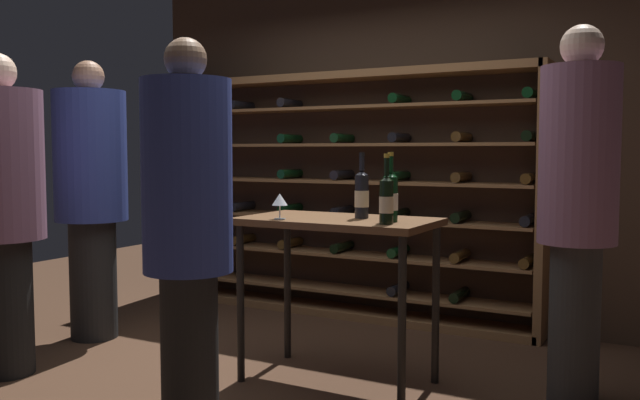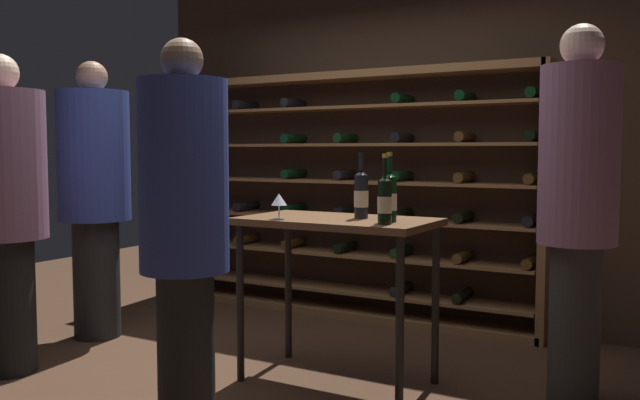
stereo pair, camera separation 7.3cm
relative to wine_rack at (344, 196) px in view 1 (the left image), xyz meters
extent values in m
plane|color=#472D1E|center=(0.35, -1.60, -0.98)|extent=(9.61, 9.61, 0.00)
cube|color=#3D2B1E|center=(0.35, 0.21, 0.47)|extent=(4.52, 0.10, 2.90)
cube|color=brown|center=(-1.60, 0.00, 0.01)|extent=(0.06, 0.32, 1.97)
cube|color=brown|center=(1.57, 0.00, 0.01)|extent=(0.06, 0.32, 1.97)
cube|color=brown|center=(-0.02, 0.00, 0.96)|extent=(3.17, 0.32, 0.06)
cube|color=brown|center=(-0.02, 0.00, -0.95)|extent=(3.17, 0.32, 0.06)
cube|color=brown|center=(-0.02, 0.00, -0.77)|extent=(3.09, 0.32, 0.02)
cylinder|color=black|center=(-1.50, 0.00, -0.71)|extent=(0.08, 0.30, 0.08)
cylinder|color=black|center=(0.48, 0.00, -0.71)|extent=(0.08, 0.30, 0.08)
cylinder|color=black|center=(0.98, 0.00, -0.71)|extent=(0.08, 0.30, 0.08)
cube|color=brown|center=(-0.02, 0.00, -0.47)|extent=(3.09, 0.32, 0.02)
cylinder|color=black|center=(-1.50, 0.00, -0.42)|extent=(0.08, 0.30, 0.08)
cylinder|color=#4C3314|center=(-1.01, 0.00, -0.42)|extent=(0.08, 0.30, 0.08)
cylinder|color=#4C3314|center=(-0.51, 0.00, -0.42)|extent=(0.08, 0.30, 0.08)
cylinder|color=black|center=(-0.02, 0.00, -0.42)|extent=(0.08, 0.30, 0.08)
cylinder|color=black|center=(0.48, 0.00, -0.42)|extent=(0.08, 0.30, 0.08)
cylinder|color=#4C3314|center=(0.98, 0.00, -0.42)|extent=(0.08, 0.30, 0.08)
cylinder|color=#4C3314|center=(1.47, 0.00, -0.42)|extent=(0.08, 0.30, 0.08)
cube|color=brown|center=(-0.02, 0.00, -0.18)|extent=(3.09, 0.32, 0.02)
cylinder|color=black|center=(-1.50, 0.00, -0.12)|extent=(0.08, 0.30, 0.08)
cylinder|color=black|center=(-1.01, 0.00, -0.12)|extent=(0.08, 0.30, 0.08)
cylinder|color=black|center=(-0.51, 0.00, -0.12)|extent=(0.08, 0.30, 0.08)
cylinder|color=black|center=(-0.02, 0.00, -0.12)|extent=(0.08, 0.30, 0.08)
cylinder|color=black|center=(0.48, 0.00, -0.12)|extent=(0.08, 0.30, 0.08)
cylinder|color=black|center=(0.98, 0.00, -0.12)|extent=(0.08, 0.30, 0.08)
cylinder|color=black|center=(1.47, 0.00, -0.12)|extent=(0.08, 0.30, 0.08)
cube|color=brown|center=(-0.02, 0.00, 0.12)|extent=(3.09, 0.32, 0.02)
cylinder|color=black|center=(-1.50, 0.00, 0.17)|extent=(0.08, 0.30, 0.08)
cylinder|color=black|center=(-0.51, 0.00, 0.17)|extent=(0.08, 0.30, 0.08)
cylinder|color=black|center=(-0.02, 0.00, 0.17)|extent=(0.08, 0.30, 0.08)
cylinder|color=black|center=(0.48, 0.00, 0.17)|extent=(0.08, 0.30, 0.08)
cylinder|color=#4C3314|center=(0.98, 0.00, 0.17)|extent=(0.08, 0.30, 0.08)
cylinder|color=#4C3314|center=(1.47, 0.00, 0.17)|extent=(0.08, 0.30, 0.08)
cube|color=brown|center=(-0.02, 0.00, 0.41)|extent=(3.09, 0.32, 0.02)
cylinder|color=black|center=(-1.50, 0.00, 0.47)|extent=(0.08, 0.30, 0.08)
cylinder|color=black|center=(-0.51, 0.00, 0.47)|extent=(0.08, 0.30, 0.08)
cylinder|color=black|center=(-0.02, 0.00, 0.47)|extent=(0.08, 0.30, 0.08)
cylinder|color=black|center=(0.48, 0.00, 0.47)|extent=(0.08, 0.30, 0.08)
cylinder|color=#4C3314|center=(0.98, 0.00, 0.47)|extent=(0.08, 0.30, 0.08)
cylinder|color=black|center=(1.47, 0.00, 0.47)|extent=(0.08, 0.30, 0.08)
cube|color=brown|center=(-0.02, 0.00, 0.71)|extent=(3.09, 0.32, 0.02)
cylinder|color=black|center=(-1.01, 0.00, 0.76)|extent=(0.08, 0.30, 0.08)
cylinder|color=black|center=(-0.51, 0.00, 0.76)|extent=(0.08, 0.30, 0.08)
cylinder|color=black|center=(0.48, 0.00, 0.76)|extent=(0.08, 0.30, 0.08)
cylinder|color=black|center=(0.98, 0.00, 0.76)|extent=(0.08, 0.30, 0.08)
cylinder|color=black|center=(1.47, 0.00, 0.76)|extent=(0.08, 0.30, 0.08)
cube|color=brown|center=(0.70, -1.46, -0.04)|extent=(1.10, 0.62, 0.04)
cylinder|color=black|center=(0.19, -1.72, -0.52)|extent=(0.04, 0.04, 0.92)
cylinder|color=black|center=(1.20, -1.72, -0.52)|extent=(0.04, 0.04, 0.92)
cylinder|color=black|center=(0.19, -1.20, -0.52)|extent=(0.04, 0.04, 0.92)
cylinder|color=black|center=(1.20, -1.20, -0.52)|extent=(0.04, 0.04, 0.92)
cylinder|color=black|center=(-1.28, -1.47, -0.56)|extent=(0.33, 0.33, 0.85)
cylinder|color=#2D3D8C|center=(-1.28, -1.47, 0.33)|extent=(0.51, 0.51, 0.92)
sphere|color=#AD7A5B|center=(-1.28, -1.47, 0.89)|extent=(0.22, 0.22, 0.22)
cylinder|color=black|center=(0.48, -2.52, -0.58)|extent=(0.26, 0.26, 0.80)
cylinder|color=#2D3D8C|center=(0.48, -2.52, 0.25)|extent=(0.40, 0.40, 0.87)
sphere|color=brown|center=(0.48, -2.52, 0.77)|extent=(0.19, 0.19, 0.19)
cylinder|color=black|center=(-1.13, -2.29, -0.57)|extent=(0.33, 0.33, 0.82)
cylinder|color=#7A516B|center=(-1.13, -2.29, 0.28)|extent=(0.50, 0.50, 0.89)
cylinder|color=#282828|center=(1.95, -1.13, -0.55)|extent=(0.26, 0.26, 0.86)
cylinder|color=#7A516B|center=(1.95, -1.13, 0.34)|extent=(0.41, 0.41, 0.93)
sphere|color=beige|center=(1.95, -1.13, 0.91)|extent=(0.22, 0.22, 0.22)
cylinder|color=black|center=(1.04, -1.51, 0.10)|extent=(0.08, 0.08, 0.24)
cone|color=black|center=(1.04, -1.51, 0.24)|extent=(0.08, 0.08, 0.03)
cylinder|color=black|center=(1.04, -1.51, 0.29)|extent=(0.03, 0.03, 0.09)
cylinder|color=#B7932D|center=(1.04, -1.51, 0.35)|extent=(0.03, 0.03, 0.02)
cylinder|color=silver|center=(1.04, -1.51, 0.09)|extent=(0.08, 0.08, 0.09)
cylinder|color=black|center=(1.07, -1.63, 0.10)|extent=(0.07, 0.07, 0.23)
cone|color=black|center=(1.07, -1.63, 0.22)|extent=(0.07, 0.07, 0.03)
cylinder|color=black|center=(1.07, -1.63, 0.28)|extent=(0.03, 0.03, 0.10)
cylinder|color=#B7932D|center=(1.07, -1.63, 0.34)|extent=(0.03, 0.03, 0.02)
cylinder|color=#C6B28C|center=(1.07, -1.63, 0.08)|extent=(0.08, 0.08, 0.09)
cylinder|color=black|center=(0.82, -1.40, 0.10)|extent=(0.08, 0.08, 0.25)
cone|color=black|center=(0.82, -1.40, 0.24)|extent=(0.08, 0.08, 0.03)
cylinder|color=black|center=(0.82, -1.40, 0.29)|extent=(0.03, 0.03, 0.08)
cylinder|color=black|center=(0.82, -1.40, 0.35)|extent=(0.03, 0.03, 0.02)
cylinder|color=#C6B28C|center=(0.82, -1.40, 0.09)|extent=(0.08, 0.08, 0.09)
cylinder|color=silver|center=(0.44, -1.68, -0.02)|extent=(0.07, 0.07, 0.00)
cylinder|color=silver|center=(0.44, -1.68, 0.02)|extent=(0.01, 0.01, 0.07)
cone|color=silver|center=(0.44, -1.68, 0.09)|extent=(0.09, 0.09, 0.07)
cylinder|color=#590A14|center=(0.44, -1.68, 0.08)|extent=(0.05, 0.05, 0.02)
camera|label=1|loc=(2.45, -4.88, 0.36)|focal=37.81mm
camera|label=2|loc=(2.52, -4.84, 0.36)|focal=37.81mm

